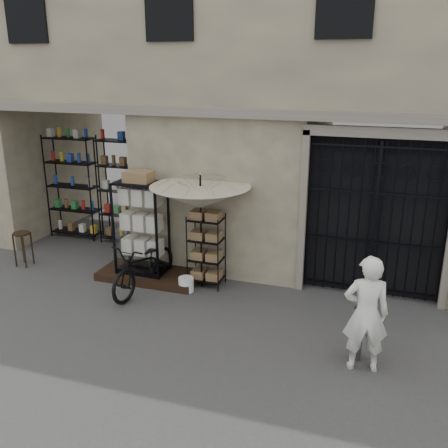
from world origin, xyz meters
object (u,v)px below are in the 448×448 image
(wire_rack, at_px, (206,251))
(steel_bollard, at_px, (357,334))
(market_umbrella, at_px, (200,191))
(wooden_stool, at_px, (23,248))
(shopkeeper, at_px, (361,368))
(white_bucket, at_px, (186,284))
(display_cabinet, at_px, (142,232))
(bicycle, at_px, (146,290))

(wire_rack, bearing_deg, steel_bollard, -46.44)
(market_umbrella, distance_m, wooden_stool, 4.21)
(wooden_stool, relative_size, shopkeeper, 0.43)
(market_umbrella, distance_m, white_bucket, 1.78)
(wire_rack, height_order, steel_bollard, wire_rack)
(display_cabinet, height_order, market_umbrella, market_umbrella)
(steel_bollard, relative_size, shopkeeper, 0.49)
(white_bucket, xyz_separation_m, bicycle, (-0.74, -0.19, -0.14))
(bicycle, relative_size, shopkeeper, 1.12)
(white_bucket, bearing_deg, shopkeeper, -24.94)
(display_cabinet, bearing_deg, bicycle, -78.75)
(display_cabinet, xyz_separation_m, steel_bollard, (4.22, -1.61, -0.55))
(display_cabinet, height_order, wire_rack, display_cabinet)
(bicycle, bearing_deg, market_umbrella, 35.43)
(bicycle, xyz_separation_m, shopkeeper, (4.02, -1.34, 0.00))
(display_cabinet, bearing_deg, market_umbrella, -19.70)
(bicycle, distance_m, steel_bollard, 4.11)
(display_cabinet, relative_size, wooden_stool, 2.68)
(white_bucket, relative_size, steel_bollard, 0.35)
(market_umbrella, relative_size, bicycle, 1.39)
(market_umbrella, distance_m, bicycle, 2.16)
(market_umbrella, distance_m, steel_bollard, 3.70)
(steel_bollard, bearing_deg, bicycle, 164.00)
(wire_rack, distance_m, market_umbrella, 1.20)
(bicycle, xyz_separation_m, steel_bollard, (3.93, -1.13, 0.41))
(steel_bollard, xyz_separation_m, shopkeeper, (0.09, -0.21, -0.41))
(white_bucket, bearing_deg, market_umbrella, 55.08)
(market_umbrella, bearing_deg, shopkeeper, -30.56)
(wooden_stool, distance_m, shopkeeper, 7.21)
(market_umbrella, height_order, white_bucket, market_umbrella)
(wire_rack, height_order, shopkeeper, wire_rack)
(market_umbrella, xyz_separation_m, white_bucket, (-0.20, -0.29, -1.75))
(bicycle, height_order, shopkeeper, bicycle)
(market_umbrella, height_order, bicycle, market_umbrella)
(display_cabinet, distance_m, steel_bollard, 4.55)
(display_cabinet, xyz_separation_m, white_bucket, (1.03, -0.29, -0.83))
(wooden_stool, height_order, steel_bollard, steel_bollard)
(display_cabinet, relative_size, market_umbrella, 0.75)
(display_cabinet, xyz_separation_m, wire_rack, (1.30, 0.10, -0.28))
(white_bucket, bearing_deg, wire_rack, 55.80)
(steel_bollard, bearing_deg, market_umbrella, 151.69)
(market_umbrella, relative_size, white_bucket, 9.20)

